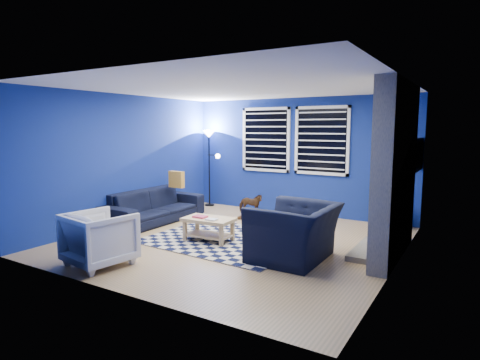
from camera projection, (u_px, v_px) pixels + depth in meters
The scene contains 18 objects.
floor at pixel (236, 241), 6.67m from camera, with size 5.00×5.00×0.00m, color tan.
ceiling at pixel (236, 87), 6.34m from camera, with size 5.00×5.00×0.00m, color white.
wall_back at pixel (297, 156), 8.63m from camera, with size 5.00×5.00×0.00m, color navy.
wall_left at pixel (127, 160), 7.79m from camera, with size 5.00×5.00×0.00m, color navy.
wall_right at pixel (399, 175), 5.22m from camera, with size 5.00×5.00×0.00m, color navy.
fireplace at pixel (395, 175), 5.73m from camera, with size 0.65×2.00×2.50m.
window_left at pixel (266, 140), 8.93m from camera, with size 1.17×0.06×1.42m.
window_right at pixel (321, 141), 8.27m from camera, with size 1.17×0.06×1.42m.
tv at pixel (417, 155), 6.93m from camera, with size 0.07×1.00×0.58m.
rug at pixel (227, 239), 6.70m from camera, with size 2.50×2.00×0.02m, color black.
sofa at pixel (154, 206), 7.95m from camera, with size 0.86×2.19×0.64m, color black.
armchair_big at pixel (295, 232), 5.68m from camera, with size 1.06×1.22×0.79m, color black.
armchair_bent at pixel (100, 238), 5.45m from camera, with size 0.79×0.81×0.74m, color gray.
rocking_horse at pixel (250, 204), 8.35m from camera, with size 0.52×0.24×0.44m, color #4A2B18.
coffee_table at pixel (208, 224), 6.59m from camera, with size 0.85×0.52×0.41m.
cabinet at pixel (387, 215), 7.55m from camera, with size 0.62×0.51×0.54m.
floor_lamp at pixel (210, 144), 9.47m from camera, with size 0.49×0.30×1.80m.
throw_pillow at pixel (177, 179), 8.25m from camera, with size 0.36×0.11×0.34m, color #C6892E.
Camera 1 is at (3.40, -5.52, 1.87)m, focal length 30.00 mm.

